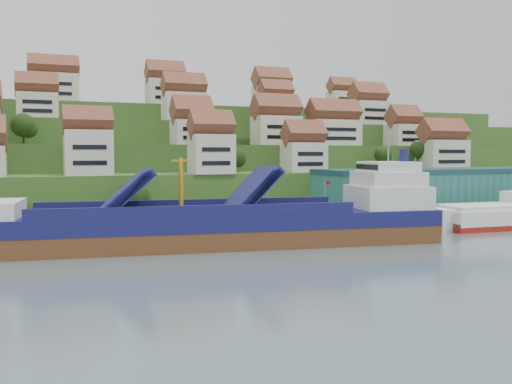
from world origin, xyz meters
name	(u,v)px	position (x,y,z in m)	size (l,w,h in m)	color
ground	(263,242)	(0.00, 0.00, 0.00)	(300.00, 300.00, 0.00)	slate
quay	(322,222)	(20.00, 15.00, 1.10)	(180.00, 14.00, 2.20)	gray
hillside	(148,168)	(0.00, 103.55, 10.66)	(260.00, 128.00, 31.00)	#2D4C1E
hillside_village	(174,121)	(-0.87, 61.58, 24.65)	(158.79, 64.38, 28.50)	beige
hillside_trees	(144,147)	(-12.14, 46.20, 17.24)	(142.62, 62.81, 30.78)	#233D14
warehouse	(436,189)	(52.00, 17.00, 7.20)	(60.00, 15.00, 10.00)	#266960
flagpole	(325,197)	(18.11, 10.00, 6.88)	(1.28, 0.16, 8.00)	gray
cargo_ship	(220,226)	(-8.45, -1.10, 3.43)	(82.79, 24.17, 18.19)	brown
second_ship	(503,216)	(55.21, -0.50, 2.48)	(28.91, 12.10, 8.22)	maroon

